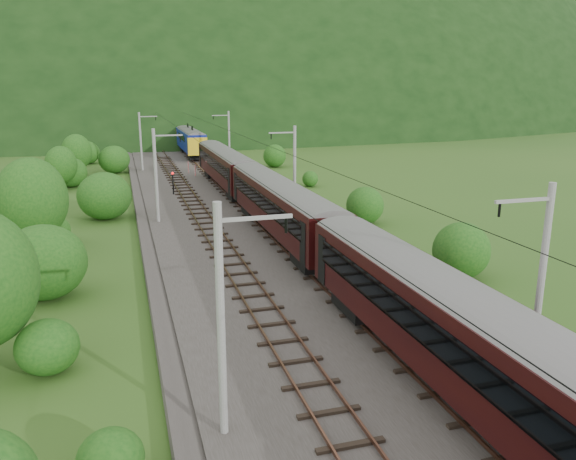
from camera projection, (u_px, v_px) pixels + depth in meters
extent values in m
plane|color=#295119|center=(389.00, 410.00, 20.89)|extent=(600.00, 600.00, 0.00)
cube|color=#38332D|center=(305.00, 308.00, 30.14)|extent=(14.00, 220.00, 0.30)
cube|color=brown|center=(248.00, 308.00, 29.19)|extent=(0.08, 220.00, 0.15)
cube|color=brown|center=(275.00, 306.00, 29.59)|extent=(0.08, 220.00, 0.15)
cube|color=black|center=(262.00, 309.00, 29.43)|extent=(2.40, 220.00, 0.12)
cube|color=brown|center=(335.00, 299.00, 30.52)|extent=(0.08, 220.00, 0.15)
cube|color=brown|center=(359.00, 296.00, 30.91)|extent=(0.08, 220.00, 0.15)
cube|color=black|center=(347.00, 300.00, 30.75)|extent=(2.40, 220.00, 0.12)
cylinder|color=gray|center=(221.00, 323.00, 18.11)|extent=(0.28, 0.28, 8.00)
cube|color=gray|center=(256.00, 218.00, 17.60)|extent=(2.40, 0.12, 0.12)
cylinder|color=black|center=(286.00, 225.00, 17.95)|extent=(0.10, 0.10, 0.50)
cylinder|color=gray|center=(156.00, 176.00, 47.83)|extent=(0.28, 0.28, 8.00)
cube|color=gray|center=(168.00, 135.00, 47.31)|extent=(2.40, 0.12, 0.12)
cylinder|color=black|center=(180.00, 139.00, 47.66)|extent=(0.10, 0.10, 0.50)
cylinder|color=gray|center=(141.00, 142.00, 77.54)|extent=(0.28, 0.28, 8.00)
cube|color=gray|center=(148.00, 116.00, 77.03)|extent=(2.40, 0.12, 0.12)
cylinder|color=black|center=(156.00, 119.00, 77.38)|extent=(0.10, 0.10, 0.50)
cylinder|color=gray|center=(134.00, 126.00, 107.25)|extent=(0.28, 0.28, 8.00)
cube|color=gray|center=(139.00, 108.00, 106.74)|extent=(2.40, 0.12, 0.12)
cylinder|color=black|center=(145.00, 110.00, 107.09)|extent=(0.10, 0.10, 0.50)
cylinder|color=gray|center=(130.00, 118.00, 136.97)|extent=(0.28, 0.28, 8.00)
cube|color=gray|center=(134.00, 103.00, 136.45)|extent=(2.40, 0.12, 0.12)
cylinder|color=black|center=(139.00, 105.00, 136.80)|extent=(0.10, 0.10, 0.50)
cylinder|color=gray|center=(541.00, 285.00, 21.53)|extent=(0.28, 0.28, 8.00)
cube|color=gray|center=(524.00, 200.00, 20.36)|extent=(2.40, 0.12, 0.12)
cylinder|color=black|center=(499.00, 210.00, 20.16)|extent=(0.10, 0.10, 0.50)
cylinder|color=gray|center=(295.00, 170.00, 51.25)|extent=(0.28, 0.28, 8.00)
cube|color=gray|center=(282.00, 133.00, 50.07)|extent=(2.40, 0.12, 0.12)
cylinder|color=black|center=(271.00, 136.00, 49.87)|extent=(0.10, 0.10, 0.50)
cylinder|color=gray|center=(229.00, 139.00, 80.96)|extent=(0.28, 0.28, 8.00)
cube|color=gray|center=(220.00, 115.00, 79.78)|extent=(2.40, 0.12, 0.12)
cylinder|color=black|center=(213.00, 118.00, 79.58)|extent=(0.10, 0.10, 0.50)
cylinder|color=gray|center=(199.00, 125.00, 110.67)|extent=(0.28, 0.28, 8.00)
cube|color=gray|center=(192.00, 108.00, 109.50)|extent=(2.40, 0.12, 0.12)
cylinder|color=black|center=(187.00, 109.00, 109.30)|extent=(0.10, 0.10, 0.50)
cylinder|color=gray|center=(181.00, 117.00, 140.39)|extent=(0.28, 0.28, 8.00)
cube|color=gray|center=(176.00, 103.00, 139.21)|extent=(2.40, 0.12, 0.12)
cylinder|color=black|center=(172.00, 104.00, 139.01)|extent=(0.10, 0.10, 0.50)
cylinder|color=black|center=(260.00, 182.00, 27.75)|extent=(0.03, 198.00, 0.03)
cylinder|color=black|center=(350.00, 178.00, 29.07)|extent=(0.03, 198.00, 0.03)
ellipsoid|color=black|center=(138.00, 112.00, 262.31)|extent=(504.00, 360.00, 244.00)
cube|color=black|center=(450.00, 328.00, 20.91)|extent=(2.92, 22.17, 3.02)
cylinder|color=slate|center=(453.00, 293.00, 20.57)|extent=(2.92, 22.06, 2.92)
cube|color=black|center=(415.00, 323.00, 20.41)|extent=(0.05, 19.51, 1.16)
cube|color=black|center=(485.00, 314.00, 21.23)|extent=(0.05, 19.51, 1.16)
cube|color=black|center=(363.00, 302.00, 28.60)|extent=(2.22, 3.23, 0.91)
cube|color=black|center=(280.00, 205.00, 42.49)|extent=(2.92, 22.17, 3.02)
cylinder|color=slate|center=(280.00, 187.00, 42.15)|extent=(2.92, 22.06, 2.92)
cube|color=black|center=(261.00, 201.00, 41.99)|extent=(0.05, 19.51, 1.16)
cube|color=black|center=(299.00, 199.00, 42.80)|extent=(0.05, 19.51, 1.16)
cube|color=black|center=(314.00, 259.00, 35.77)|extent=(2.22, 3.23, 0.91)
cube|color=black|center=(257.00, 209.00, 50.18)|extent=(2.22, 3.23, 0.91)
cube|color=black|center=(225.00, 165.00, 64.06)|extent=(2.92, 22.17, 3.02)
cylinder|color=slate|center=(225.00, 153.00, 63.72)|extent=(2.92, 22.06, 2.92)
cube|color=black|center=(212.00, 162.00, 63.56)|extent=(0.05, 19.51, 1.16)
cube|color=black|center=(238.00, 161.00, 64.38)|extent=(0.05, 19.51, 1.16)
cube|color=black|center=(239.00, 194.00, 57.34)|extent=(2.22, 3.23, 0.91)
cube|color=black|center=(215.00, 172.00, 71.76)|extent=(2.22, 3.23, 0.91)
cube|color=navy|center=(190.00, 140.00, 94.06)|extent=(2.92, 18.14, 3.02)
cylinder|color=slate|center=(190.00, 132.00, 93.72)|extent=(2.92, 18.05, 2.92)
cube|color=black|center=(181.00, 138.00, 93.56)|extent=(0.05, 15.96, 1.16)
cube|color=black|center=(199.00, 138.00, 94.38)|extent=(0.05, 15.96, 1.16)
cube|color=black|center=(196.00, 156.00, 88.65)|extent=(2.22, 3.23, 0.91)
cube|color=black|center=(187.00, 148.00, 100.45)|extent=(2.22, 3.23, 0.91)
cube|color=yellow|center=(185.00, 137.00, 102.35)|extent=(2.98, 0.50, 2.72)
cube|color=yellow|center=(198.00, 146.00, 85.87)|extent=(2.98, 0.50, 2.72)
cube|color=black|center=(188.00, 126.00, 96.33)|extent=(0.08, 1.60, 0.91)
cylinder|color=red|center=(188.00, 167.00, 75.95)|extent=(0.17, 0.17, 1.57)
cylinder|color=red|center=(195.00, 170.00, 73.60)|extent=(0.16, 0.16, 1.46)
cylinder|color=black|center=(173.00, 184.00, 60.90)|extent=(0.16, 0.16, 2.24)
sphere|color=red|center=(173.00, 173.00, 60.61)|extent=(0.27, 0.27, 0.27)
ellipsoid|color=#184B14|center=(111.00, 459.00, 16.75)|extent=(2.02, 2.02, 1.82)
ellipsoid|color=#184B14|center=(47.00, 347.00, 23.39)|extent=(2.60, 2.60, 2.34)
ellipsoid|color=#184B14|center=(44.00, 262.00, 31.46)|extent=(4.74, 4.74, 4.27)
ellipsoid|color=#184B14|center=(55.00, 230.00, 43.16)|extent=(2.24, 2.24, 2.01)
ellipsoid|color=#184B14|center=(104.00, 196.00, 50.43)|extent=(4.78, 4.78, 4.30)
ellipsoid|color=#184B14|center=(113.00, 186.00, 62.05)|extent=(2.24, 2.24, 2.02)
ellipsoid|color=#184B14|center=(70.00, 172.00, 66.77)|extent=(3.96, 3.96, 3.56)
ellipsoid|color=#184B14|center=(114.00, 159.00, 77.52)|extent=(4.23, 4.23, 3.81)
ellipsoid|color=#184B14|center=(87.00, 153.00, 86.77)|extent=(3.94, 3.94, 3.55)
ellipsoid|color=#184B14|center=(117.00, 152.00, 96.52)|extent=(1.82, 1.82, 1.64)
ellipsoid|color=#184B14|center=(112.00, 143.00, 105.03)|extent=(3.29, 3.29, 2.96)
cylinder|color=black|center=(36.00, 229.00, 39.93)|extent=(0.24, 0.24, 3.78)
ellipsoid|color=#184B14|center=(32.00, 199.00, 39.39)|extent=(4.86, 4.86, 5.84)
cylinder|color=black|center=(17.00, 210.00, 49.41)|extent=(0.24, 0.24, 2.33)
ellipsoid|color=#184B14|center=(15.00, 195.00, 49.07)|extent=(3.00, 3.00, 3.59)
cylinder|color=black|center=(62.00, 178.00, 64.85)|extent=(0.24, 0.24, 2.78)
ellipsoid|color=#184B14|center=(61.00, 165.00, 64.46)|extent=(3.58, 3.58, 4.29)
cylinder|color=black|center=(78.00, 165.00, 75.04)|extent=(0.24, 0.24, 3.05)
ellipsoid|color=#184B14|center=(77.00, 152.00, 74.60)|extent=(3.92, 3.92, 4.71)
ellipsoid|color=#184B14|center=(461.00, 253.00, 35.04)|extent=(3.56, 3.56, 3.20)
ellipsoid|color=#184B14|center=(365.00, 207.00, 48.90)|extent=(3.29, 3.29, 2.96)
ellipsoid|color=#184B14|center=(310.00, 180.00, 67.26)|extent=(1.91, 1.91, 1.72)
ellipsoid|color=#184B14|center=(275.00, 157.00, 83.35)|extent=(3.39, 3.39, 3.05)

